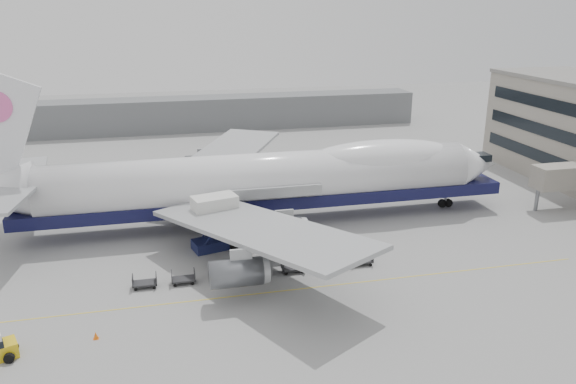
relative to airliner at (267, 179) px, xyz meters
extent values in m
plane|color=gray|center=(-0.64, -12.00, -5.62)|extent=(260.00, 260.00, 0.00)
cube|color=gold|center=(-0.64, -18.00, -5.62)|extent=(60.00, 0.15, 0.01)
cube|color=gray|center=(39.36, -4.00, -1.12)|extent=(9.00, 3.00, 3.00)
cylinder|color=slate|center=(35.36, -4.00, -4.12)|extent=(0.50, 0.50, 3.00)
cube|color=slate|center=(-10.64, 58.00, -2.12)|extent=(110.00, 8.00, 7.00)
cylinder|color=white|center=(-0.64, 0.00, 0.08)|extent=(52.00, 6.40, 6.40)
cube|color=#0E0F35|center=(0.36, 0.00, -2.48)|extent=(60.00, 5.76, 1.50)
cone|color=white|center=(28.36, 0.00, 0.08)|extent=(6.00, 6.40, 6.40)
ellipsoid|color=white|center=(14.96, 0.00, 1.84)|extent=(20.67, 5.78, 4.56)
cube|color=#9EA0A3|center=(-3.64, -14.28, -0.52)|extent=(20.35, 26.74, 2.26)
cube|color=#9EA0A3|center=(-3.64, 14.28, -0.52)|extent=(20.35, 26.74, 2.26)
cylinder|color=#595B60|center=(-6.64, 19.00, -2.72)|extent=(4.80, 2.60, 2.60)
cylinder|color=#595B60|center=(-0.64, 10.00, -2.72)|extent=(4.80, 2.60, 2.60)
cylinder|color=#595B60|center=(-0.64, -10.00, -2.72)|extent=(4.80, 2.60, 2.60)
cylinder|color=#595B60|center=(-6.64, -19.00, -2.72)|extent=(4.80, 2.60, 2.60)
cylinder|color=slate|center=(24.36, 0.00, -4.37)|extent=(0.36, 0.36, 2.50)
cylinder|color=black|center=(24.36, 0.00, -5.07)|extent=(1.10, 0.45, 1.10)
cylinder|color=slate|center=(-3.64, -3.00, -4.37)|extent=(0.36, 0.36, 2.50)
cylinder|color=black|center=(-3.64, -3.00, -5.07)|extent=(1.10, 0.45, 1.10)
cylinder|color=slate|center=(-3.64, 3.00, -4.37)|extent=(0.36, 0.36, 2.50)
cylinder|color=black|center=(-3.64, 3.00, -5.07)|extent=(1.10, 0.45, 1.10)
cube|color=#181E4A|center=(-7.17, -6.55, -5.06)|extent=(5.60, 3.67, 1.13)
cube|color=silver|center=(-7.17, -6.55, -0.62)|extent=(5.26, 3.77, 2.27)
cube|color=#181E4A|center=(-7.17, -7.68, -2.82)|extent=(3.59, 1.03, 4.06)
cube|color=#181E4A|center=(-7.17, -5.41, -2.82)|extent=(3.59, 1.03, 4.06)
cube|color=slate|center=(-7.17, -4.90, -0.62)|extent=(2.70, 1.81, 0.15)
cylinder|color=black|center=(-9.03, -7.58, -5.16)|extent=(0.93, 0.36, 0.93)
cylinder|color=black|center=(-9.03, -5.52, -5.16)|extent=(0.93, 0.36, 0.93)
cylinder|color=black|center=(-5.32, -7.58, -5.16)|extent=(0.93, 0.36, 0.93)
cylinder|color=black|center=(-5.32, -5.52, -5.16)|extent=(0.93, 0.36, 0.93)
cylinder|color=black|center=(-24.81, -24.33, -5.24)|extent=(0.78, 0.33, 0.78)
cylinder|color=black|center=(-24.81, -22.88, -5.24)|extent=(0.78, 0.33, 0.78)
cone|color=orange|center=(-18.70, -22.43, -5.31)|extent=(0.41, 0.41, 0.63)
cube|color=orange|center=(-18.70, -22.43, -5.61)|extent=(0.43, 0.43, 0.03)
cube|color=#2D2D30|center=(-14.88, -14.27, -5.17)|extent=(2.30, 1.35, 0.18)
cube|color=#2D2D30|center=(-15.98, -14.27, -4.77)|extent=(0.08, 1.35, 0.90)
cube|color=#2D2D30|center=(-13.78, -14.27, -4.77)|extent=(0.08, 1.35, 0.90)
cylinder|color=black|center=(-15.73, -14.82, -5.47)|extent=(0.30, 0.12, 0.30)
cylinder|color=black|center=(-15.73, -13.72, -5.47)|extent=(0.30, 0.12, 0.30)
cylinder|color=black|center=(-14.03, -14.82, -5.47)|extent=(0.30, 0.12, 0.30)
cylinder|color=black|center=(-14.03, -13.72, -5.47)|extent=(0.30, 0.12, 0.30)
cube|color=#2D2D30|center=(-11.21, -14.27, -5.17)|extent=(2.30, 1.35, 0.18)
cube|color=#2D2D30|center=(-12.31, -14.27, -4.77)|extent=(0.08, 1.35, 0.90)
cube|color=#2D2D30|center=(-10.11, -14.27, -4.77)|extent=(0.08, 1.35, 0.90)
cylinder|color=black|center=(-12.06, -14.82, -5.47)|extent=(0.30, 0.12, 0.30)
cylinder|color=black|center=(-12.06, -13.72, -5.47)|extent=(0.30, 0.12, 0.30)
cylinder|color=black|center=(-10.36, -14.82, -5.47)|extent=(0.30, 0.12, 0.30)
cylinder|color=black|center=(-10.36, -13.72, -5.47)|extent=(0.30, 0.12, 0.30)
cube|color=#2D2D30|center=(-7.54, -14.27, -5.17)|extent=(2.30, 1.35, 0.18)
cube|color=#2D2D30|center=(-8.64, -14.27, -4.77)|extent=(0.08, 1.35, 0.90)
cube|color=#2D2D30|center=(-6.44, -14.27, -4.77)|extent=(0.08, 1.35, 0.90)
cylinder|color=black|center=(-8.39, -14.82, -5.47)|extent=(0.30, 0.12, 0.30)
cylinder|color=black|center=(-8.39, -13.72, -5.47)|extent=(0.30, 0.12, 0.30)
cylinder|color=black|center=(-6.69, -14.82, -5.47)|extent=(0.30, 0.12, 0.30)
cylinder|color=black|center=(-6.69, -13.72, -5.47)|extent=(0.30, 0.12, 0.30)
cube|color=#2D2D30|center=(-3.87, -14.27, -5.17)|extent=(2.30, 1.35, 0.18)
cube|color=#2D2D30|center=(-4.97, -14.27, -4.77)|extent=(0.08, 1.35, 0.90)
cube|color=#2D2D30|center=(-2.77, -14.27, -4.77)|extent=(0.08, 1.35, 0.90)
cylinder|color=black|center=(-4.72, -14.82, -5.47)|extent=(0.30, 0.12, 0.30)
cylinder|color=black|center=(-4.72, -13.72, -5.47)|extent=(0.30, 0.12, 0.30)
cylinder|color=black|center=(-3.02, -14.82, -5.47)|extent=(0.30, 0.12, 0.30)
cylinder|color=black|center=(-3.02, -13.72, -5.47)|extent=(0.30, 0.12, 0.30)
cube|color=#2D2D30|center=(-0.20, -14.27, -5.17)|extent=(2.30, 1.35, 0.18)
cube|color=#2D2D30|center=(-1.30, -14.27, -4.77)|extent=(0.08, 1.35, 0.90)
cube|color=#2D2D30|center=(0.90, -14.27, -4.77)|extent=(0.08, 1.35, 0.90)
cylinder|color=black|center=(-1.05, -14.82, -5.47)|extent=(0.30, 0.12, 0.30)
cylinder|color=black|center=(-1.05, -13.72, -5.47)|extent=(0.30, 0.12, 0.30)
cylinder|color=black|center=(0.65, -14.82, -5.47)|extent=(0.30, 0.12, 0.30)
cylinder|color=black|center=(0.65, -13.72, -5.47)|extent=(0.30, 0.12, 0.30)
cube|color=#2D2D30|center=(3.47, -14.27, -5.17)|extent=(2.30, 1.35, 0.18)
cube|color=#2D2D30|center=(2.37, -14.27, -4.77)|extent=(0.08, 1.35, 0.90)
cube|color=#2D2D30|center=(4.57, -14.27, -4.77)|extent=(0.08, 1.35, 0.90)
cylinder|color=black|center=(2.62, -14.82, -5.47)|extent=(0.30, 0.12, 0.30)
cylinder|color=black|center=(2.62, -13.72, -5.47)|extent=(0.30, 0.12, 0.30)
cylinder|color=black|center=(4.32, -14.82, -5.47)|extent=(0.30, 0.12, 0.30)
cylinder|color=black|center=(4.32, -13.72, -5.47)|extent=(0.30, 0.12, 0.30)
cube|color=#2D2D30|center=(7.15, -14.27, -5.17)|extent=(2.30, 1.35, 0.18)
cube|color=#2D2D30|center=(6.05, -14.27, -4.77)|extent=(0.08, 1.35, 0.90)
cube|color=#2D2D30|center=(8.25, -14.27, -4.77)|extent=(0.08, 1.35, 0.90)
cylinder|color=black|center=(6.30, -14.82, -5.47)|extent=(0.30, 0.12, 0.30)
cylinder|color=black|center=(6.30, -13.72, -5.47)|extent=(0.30, 0.12, 0.30)
cylinder|color=black|center=(8.00, -14.82, -5.47)|extent=(0.30, 0.12, 0.30)
cylinder|color=black|center=(8.00, -13.72, -5.47)|extent=(0.30, 0.12, 0.30)
camera|label=1|loc=(-12.40, -64.56, 20.17)|focal=35.00mm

